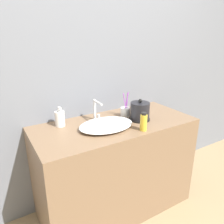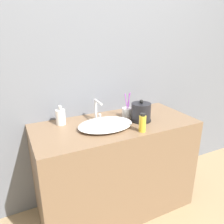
{
  "view_description": "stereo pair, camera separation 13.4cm",
  "coord_description": "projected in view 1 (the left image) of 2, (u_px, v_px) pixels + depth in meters",
  "views": [
    {
      "loc": [
        -0.86,
        -1.08,
        1.5
      ],
      "look_at": [
        -0.03,
        0.29,
        0.92
      ],
      "focal_mm": 35.0,
      "sensor_mm": 36.0,
      "label": 1
    },
    {
      "loc": [
        -0.74,
        -1.14,
        1.5
      ],
      "look_at": [
        -0.03,
        0.29,
        0.92
      ],
      "focal_mm": 35.0,
      "sensor_mm": 36.0,
      "label": 2
    }
  ],
  "objects": [
    {
      "name": "shampoo_bottle",
      "position": [
        144.0,
        122.0,
        1.59
      ],
      "size": [
        0.05,
        0.05,
        0.14
      ],
      "color": "gold",
      "rests_on": "vanity_counter"
    },
    {
      "name": "faucet",
      "position": [
        96.0,
        109.0,
        1.78
      ],
      "size": [
        0.06,
        0.14,
        0.17
      ],
      "color": "silver",
      "rests_on": "vanity_counter"
    },
    {
      "name": "sink_basin",
      "position": [
        106.0,
        125.0,
        1.66
      ],
      "size": [
        0.43,
        0.31,
        0.05
      ],
      "color": "white",
      "rests_on": "vanity_counter"
    },
    {
      "name": "electric_kettle",
      "position": [
        140.0,
        112.0,
        1.79
      ],
      "size": [
        0.17,
        0.17,
        0.18
      ],
      "color": "black",
      "rests_on": "vanity_counter"
    },
    {
      "name": "lotion_bottle",
      "position": [
        60.0,
        118.0,
        1.68
      ],
      "size": [
        0.07,
        0.07,
        0.15
      ],
      "color": "white",
      "rests_on": "vanity_counter"
    },
    {
      "name": "toothbrush_cup",
      "position": [
        125.0,
        111.0,
        1.88
      ],
      "size": [
        0.08,
        0.08,
        0.22
      ],
      "color": "silver",
      "rests_on": "vanity_counter"
    },
    {
      "name": "wall_back",
      "position": [
        96.0,
        59.0,
        1.84
      ],
      "size": [
        6.0,
        0.04,
        2.6
      ],
      "color": "slate",
      "rests_on": "ground_plane"
    },
    {
      "name": "vanity_counter",
      "position": [
        115.0,
        167.0,
        1.89
      ],
      "size": [
        1.31,
        0.59,
        0.82
      ],
      "color": "brown",
      "rests_on": "ground_plane"
    }
  ]
}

